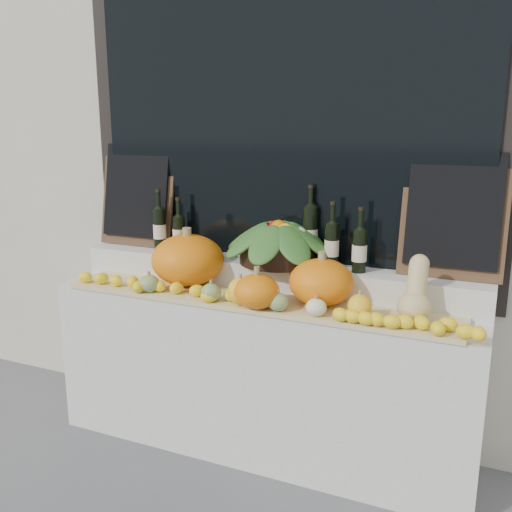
% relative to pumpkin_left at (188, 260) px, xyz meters
% --- Properties ---
extents(storefront_facade, '(7.00, 0.94, 4.50)m').
position_rel_pumpkin_left_xyz_m(storefront_facade, '(0.43, 0.75, 1.20)').
color(storefront_facade, beige).
rests_on(storefront_facade, ground).
extents(display_sill, '(2.30, 0.55, 0.88)m').
position_rel_pumpkin_left_xyz_m(display_sill, '(0.43, 0.03, -0.61)').
color(display_sill, silver).
rests_on(display_sill, ground).
extents(rear_tier, '(2.30, 0.25, 0.16)m').
position_rel_pumpkin_left_xyz_m(rear_tier, '(0.43, 0.18, -0.09)').
color(rear_tier, silver).
rests_on(rear_tier, display_sill).
extents(straw_bedding, '(2.10, 0.32, 0.02)m').
position_rel_pumpkin_left_xyz_m(straw_bedding, '(0.43, -0.10, -0.15)').
color(straw_bedding, tan).
rests_on(straw_bedding, display_sill).
extents(pumpkin_left, '(0.52, 0.52, 0.28)m').
position_rel_pumpkin_left_xyz_m(pumpkin_left, '(0.00, 0.00, 0.00)').
color(pumpkin_left, orange).
rests_on(pumpkin_left, straw_bedding).
extents(pumpkin_right, '(0.33, 0.33, 0.23)m').
position_rel_pumpkin_left_xyz_m(pumpkin_right, '(0.78, -0.04, -0.03)').
color(pumpkin_right, orange).
rests_on(pumpkin_right, straw_bedding).
extents(pumpkin_center, '(0.27, 0.27, 0.17)m').
position_rel_pumpkin_left_xyz_m(pumpkin_center, '(0.51, -0.22, -0.06)').
color(pumpkin_center, orange).
rests_on(pumpkin_center, straw_bedding).
extents(butternut_squash, '(0.15, 0.21, 0.29)m').
position_rel_pumpkin_left_xyz_m(butternut_squash, '(1.24, -0.08, -0.02)').
color(butternut_squash, '#DBBD81').
rests_on(butternut_squash, straw_bedding).
extents(decorative_gourds, '(1.23, 0.16, 0.16)m').
position_rel_pumpkin_left_xyz_m(decorative_gourds, '(0.51, -0.20, -0.09)').
color(decorative_gourds, '#37641E').
rests_on(decorative_gourds, straw_bedding).
extents(lemon_heap, '(2.20, 0.16, 0.06)m').
position_rel_pumpkin_left_xyz_m(lemon_heap, '(0.43, -0.21, -0.11)').
color(lemon_heap, yellow).
rests_on(lemon_heap, straw_bedding).
extents(produce_bowl, '(0.65, 0.65, 0.25)m').
position_rel_pumpkin_left_xyz_m(produce_bowl, '(0.47, 0.16, 0.11)').
color(produce_bowl, black).
rests_on(produce_bowl, rear_tier).
extents(wine_bottle_far_left, '(0.08, 0.08, 0.36)m').
position_rel_pumpkin_left_xyz_m(wine_bottle_far_left, '(-0.28, 0.16, 0.13)').
color(wine_bottle_far_left, black).
rests_on(wine_bottle_far_left, rear_tier).
extents(wine_bottle_near_left, '(0.08, 0.08, 0.32)m').
position_rel_pumpkin_left_xyz_m(wine_bottle_near_left, '(-0.16, 0.18, 0.10)').
color(wine_bottle_near_left, black).
rests_on(wine_bottle_near_left, rear_tier).
extents(wine_bottle_tall, '(0.08, 0.08, 0.42)m').
position_rel_pumpkin_left_xyz_m(wine_bottle_tall, '(0.63, 0.23, 0.15)').
color(wine_bottle_tall, black).
rests_on(wine_bottle_tall, rear_tier).
extents(wine_bottle_near_right, '(0.08, 0.08, 0.35)m').
position_rel_pumpkin_left_xyz_m(wine_bottle_near_right, '(0.77, 0.17, 0.12)').
color(wine_bottle_near_right, black).
rests_on(wine_bottle_near_right, rear_tier).
extents(wine_bottle_far_right, '(0.08, 0.08, 0.34)m').
position_rel_pumpkin_left_xyz_m(wine_bottle_far_right, '(0.92, 0.15, 0.11)').
color(wine_bottle_far_right, black).
rests_on(wine_bottle_far_right, rear_tier).
extents(chalkboard_left, '(0.50, 0.14, 0.61)m').
position_rel_pumpkin_left_xyz_m(chalkboard_left, '(-0.49, 0.24, 0.31)').
color(chalkboard_left, '#4C331E').
rests_on(chalkboard_left, rear_tier).
extents(chalkboard_right, '(0.50, 0.14, 0.61)m').
position_rel_pumpkin_left_xyz_m(chalkboard_right, '(1.35, 0.24, 0.31)').
color(chalkboard_right, '#4C331E').
rests_on(chalkboard_right, rear_tier).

